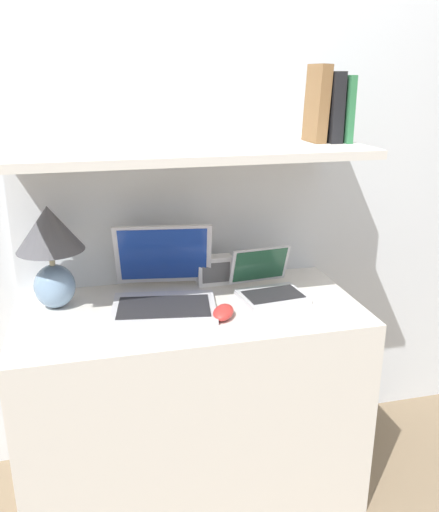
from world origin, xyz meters
name	(u,v)px	position (x,y,z in m)	size (l,w,h in m)	color
wall_back	(170,166)	(0.00, 0.64, 1.20)	(6.00, 0.05, 2.40)	silver
desk	(191,402)	(0.00, 0.29, 0.38)	(1.19, 0.58, 0.76)	silver
back_riser	(176,305)	(0.00, 0.60, 0.64)	(1.19, 0.04, 1.28)	silver
shelf	(183,150)	(0.00, 0.36, 1.30)	(1.19, 0.52, 0.03)	silver
table_lamp	(50,244)	(-0.45, 0.41, 0.99)	(0.23, 0.23, 0.36)	#7593B2
laptop_large	(164,289)	(-0.08, 0.34, 0.82)	(0.41, 0.42, 0.27)	silver
laptop_small	(268,286)	(0.30, 0.33, 0.80)	(0.25, 0.26, 0.17)	silver
computer_mouse	(223,312)	(0.09, 0.18, 0.78)	(0.11, 0.13, 0.04)	red
router_box	(214,270)	(0.14, 0.49, 0.82)	(0.13, 0.06, 0.11)	white
book_green	(341,109)	(0.55, 0.36, 1.42)	(0.02, 0.18, 0.22)	#2D7042
book_black	(330,107)	(0.51, 0.36, 1.43)	(0.04, 0.15, 0.23)	black
book_brown	(317,104)	(0.47, 0.36, 1.44)	(0.05, 0.13, 0.26)	brown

